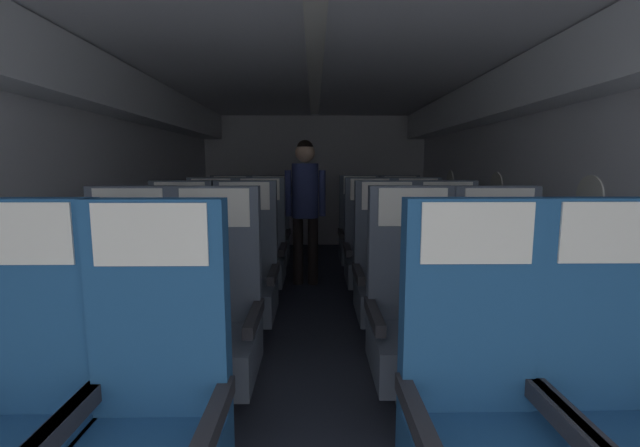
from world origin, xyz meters
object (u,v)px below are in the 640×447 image
Objects in this scene: seat_d_left_aisle at (260,252)px; seat_d_right_window at (370,252)px; seat_b_left_window at (127,320)px; seat_d_right_aisle at (419,252)px; seat_b_right_aisle at (500,319)px; seat_d_left_window at (211,252)px; seat_c_left_window at (180,277)px; seat_c_right_window at (387,277)px; seat_b_left_aisle at (214,321)px; seat_a_left_window at (13,419)px; seat_b_right_window at (413,318)px; seat_a_left_aisle at (149,422)px; seat_c_left_aisle at (244,277)px; flight_attendant at (305,197)px; seat_a_right_window at (479,416)px; seat_c_right_aisle at (448,275)px; seat_e_left_window at (230,237)px; seat_e_right_aisle at (400,236)px; seat_a_right_aisle at (618,414)px; seat_e_left_aisle at (269,237)px; seat_e_right_window at (360,236)px.

seat_d_left_aisle is 1.00× the size of seat_d_right_window.
seat_b_left_window and seat_d_right_aisle have the same top height.
seat_d_right_aisle is 0.45m from seat_d_right_window.
seat_b_right_aisle is 2.58m from seat_d_left_window.
seat_c_left_window is 1.00× the size of seat_d_right_aisle.
seat_b_left_window and seat_c_right_window have the same top height.
seat_b_left_aisle and seat_d_right_window have the same top height.
seat_d_left_window is (-0.01, 2.56, 0.00)m from seat_a_left_window.
seat_b_right_window is 1.00× the size of seat_d_right_aisle.
seat_a_left_aisle is 1.00× the size of seat_c_left_aisle.
seat_d_left_window is at bearing 58.37° from flight_attendant.
seat_b_left_aisle is at bearing -140.62° from seat_c_right_window.
flight_attendant is (-1.06, 2.35, 0.46)m from seat_b_right_aisle.
seat_c_left_window is 1.49m from seat_c_right_window.
seat_b_right_aisle is at bearing 62.39° from seat_a_right_window.
seat_a_left_aisle is 1.00× the size of seat_d_right_aisle.
seat_a_right_window is 1.00× the size of seat_b_right_window.
seat_d_left_aisle is (0.45, 2.57, 0.00)m from seat_a_left_window.
seat_a_left_aisle is 1.00× the size of seat_c_left_window.
seat_a_left_aisle is at bearing -139.64° from seat_b_right_window.
seat_c_right_aisle is (1.94, 0.86, 0.00)m from seat_b_left_window.
seat_b_left_aisle is at bearing -130.65° from seat_d_right_aisle.
seat_c_left_aisle is 1.33m from seat_d_right_window.
flight_attendant reaches higher than seat_c_left_window.
seat_d_left_window is (-1.93, 0.85, 0.00)m from seat_c_right_aisle.
seat_c_right_aisle is (0.46, 0.86, 0.00)m from seat_b_right_window.
seat_c_right_window and seat_e_left_window have the same top height.
seat_c_right_window is at bearing -116.91° from seat_d_right_aisle.
seat_c_right_window is (-0.44, 0.85, 0.00)m from seat_b_right_aisle.
seat_d_left_aisle is (0.46, 0.88, 0.00)m from seat_c_left_window.
seat_c_left_window and seat_e_right_aisle have the same top height.
seat_b_right_aisle and seat_c_left_window have the same top height.
seat_a_left_aisle is 1.49m from seat_a_right_aisle.
seat_d_right_window is 1.00× the size of seat_e_right_aisle.
seat_a_right_aisle is at bearing -66.46° from seat_e_left_aisle.
seat_d_left_aisle is at bearing 89.60° from seat_b_left_aisle.
seat_e_left_window is at bearing -179.89° from seat_e_right_aisle.
seat_c_right_aisle is 0.76× the size of flight_attendant.
seat_a_left_window is 1.00× the size of seat_e_left_aisle.
seat_a_left_aisle is 1.00× the size of seat_c_right_window.
seat_c_right_window is at bearing 58.76° from seat_a_left_aisle.
seat_e_left_window is (-1.92, 3.42, 0.00)m from seat_a_right_aisle.
seat_c_right_aisle is at bearing 62.05° from seat_b_right_window.
seat_a_left_aisle is 2.00m from seat_c_right_window.
seat_b_left_aisle is 1.00× the size of seat_d_left_aisle.
seat_b_left_aisle is at bearing -62.26° from seat_c_left_window.
seat_c_right_aisle is at bearing 89.98° from seat_a_right_aisle.
flight_attendant reaches higher than seat_b_right_window.
seat_a_right_aisle is 0.84m from seat_b_right_aisle.
seat_c_left_aisle is at bearing -120.37° from seat_e_right_window.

